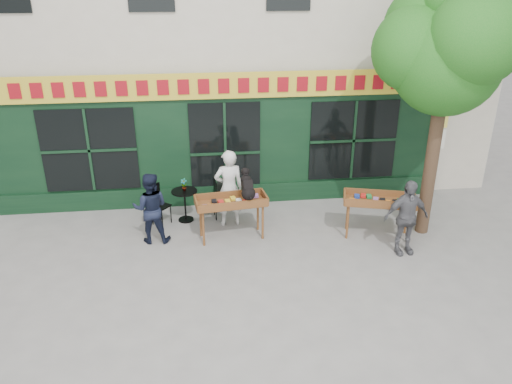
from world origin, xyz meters
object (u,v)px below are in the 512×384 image
Objects in this scene: man_right at (406,217)px; bistro_table at (185,199)px; woman at (229,188)px; book_cart_center at (231,204)px; book_cart_right at (379,202)px; man_left at (151,208)px; dog at (247,184)px.

bistro_table is at bearing 151.64° from man_right.
book_cart_center is at bearing 83.17° from woman.
man_left is at bearing -168.56° from book_cart_right.
book_cart_center is at bearing 165.04° from dog.
man_left reaches higher than book_cart_right.
book_cart_center is at bearing -43.05° from bistro_table.
book_cart_center is at bearing -178.36° from man_left.
dog is 2.13m from man_left.
man_right is 4.95m from bistro_table.
woman is 1.82m from man_left.
book_cart_right is (3.20, -0.31, 0.00)m from book_cart_center.
bistro_table is at bearing -124.55° from man_left.
woman reaches higher than dog.
book_cart_center is 0.97× the size of man_right.
dog is 3.34m from man_right.
dog is (0.35, -0.05, 0.47)m from book_cart_center.
man_right is at bearing -52.52° from book_cart_right.
bistro_table is (-1.02, 0.30, -0.36)m from woman.
man_right is 1.03× the size of man_left.
man_right is 2.13× the size of bistro_table.
man_right is (3.50, -1.06, -0.01)m from book_cart_center.
bistro_table is (-4.22, 1.26, -0.28)m from book_cart_right.
woman is 1.15× the size of man_left.
woman is 1.12m from bistro_table.
woman is at bearing 178.91° from book_cart_right.
man_left is (-4.92, 0.36, -0.03)m from book_cart_right.
man_right is (3.50, -1.71, -0.10)m from woman.
woman is (-0.35, 0.70, -0.39)m from dog.
bistro_table is at bearing 136.98° from dog.
book_cart_right is at bearing 156.40° from woman.
woman reaches higher than man_left.
man_right is at bearing 147.07° from woman.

